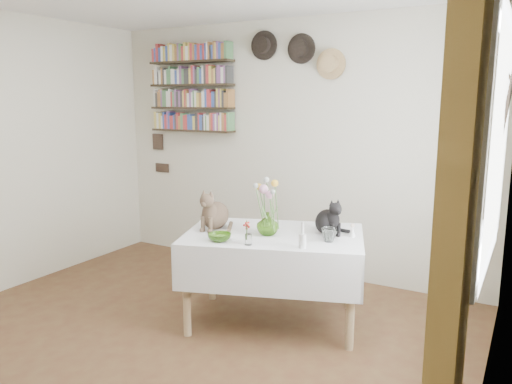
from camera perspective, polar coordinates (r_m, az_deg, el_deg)
The scene contains 16 objects.
room at distance 3.14m, azimuth -14.49°, elevation 1.38°, with size 4.08×4.58×2.58m.
window at distance 3.06m, azimuth 25.61°, elevation 3.20°, with size 0.12×1.52×1.32m.
curtain at distance 2.21m, azimuth 21.71°, elevation -5.52°, with size 0.12×0.38×2.10m, color brown.
dining_table at distance 3.89m, azimuth 2.02°, elevation -7.27°, with size 1.55×1.26×0.72m.
tabby_cat at distance 3.96m, azimuth -4.69°, elevation -1.82°, with size 0.22×0.28×0.33m, color brown, non-canonical shape.
black_cat at distance 3.84m, azimuth 8.13°, elevation -2.64°, with size 0.19×0.24×0.29m, color black, non-canonical shape.
flower_vase at distance 3.77m, azimuth 1.34°, elevation -3.63°, with size 0.17×0.17×0.18m, color #87C443.
green_bowl at distance 3.64m, azimuth -4.20°, elevation -5.17°, with size 0.17×0.17×0.05m, color #87C443.
drinking_glass at distance 3.64m, azimuth 8.31°, elevation -4.85°, with size 0.11×0.11×0.10m, color white.
candlestick at distance 3.46m, azimuth 5.32°, elevation -5.43°, with size 0.05×0.05×0.19m.
berry_jar at distance 3.52m, azimuth -0.89°, elevation -4.70°, with size 0.05×0.05×0.19m.
porcelain_figurine at distance 3.80m, azimuth 10.96°, elevation -4.39°, with size 0.05×0.05×0.10m.
flower_bouquet at distance 3.73m, azimuth 1.44°, elevation 0.16°, with size 0.17×0.13×0.39m.
bookshelf_unit at distance 5.47m, azimuth -7.37°, elevation 11.63°, with size 1.00×0.16×0.91m.
wall_hats at distance 4.89m, azimuth 4.72°, elevation 15.63°, with size 0.98×0.09×0.48m.
wall_art_plaques at distance 5.88m, azimuth -10.96°, elevation 4.45°, with size 0.21×0.02×0.44m.
Camera 1 is at (2.15, -2.23, 1.73)m, focal length 35.00 mm.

